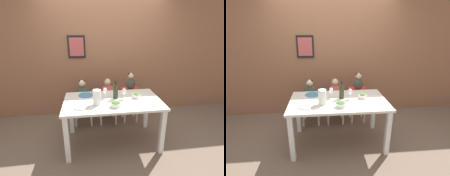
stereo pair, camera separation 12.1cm
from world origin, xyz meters
The scene contains 17 objects.
ground_plane centered at (0.00, 0.00, 0.00)m, with size 14.00×14.00×0.00m, color #705B4C.
wall_back centered at (0.00, 1.20, 1.35)m, with size 10.00×0.09×2.70m.
dining_table centered at (0.00, 0.00, 0.67)m, with size 1.52×0.88×0.77m.
chair_far_left centered at (-0.49, 0.70, 0.39)m, with size 0.40×0.42×0.46m.
chair_far_center centered at (0.00, 0.70, 0.39)m, with size 0.40×0.42×0.46m.
chair_right_highchair centered at (0.46, 0.70, 0.54)m, with size 0.34×0.36×0.68m.
person_child_left centered at (-0.49, 0.70, 0.68)m, with size 0.27×0.17×0.46m.
person_child_center centered at (0.00, 0.70, 0.68)m, with size 0.27×0.17×0.46m.
person_baby_right centered at (0.46, 0.70, 0.86)m, with size 0.19×0.13×0.35m.
wine_bottle centered at (0.06, 0.07, 0.89)m, with size 0.08×0.08×0.30m.
paper_towel_roll centered at (-0.25, -0.13, 0.89)m, with size 0.12×0.12×0.23m.
wine_glass_near centered at (0.19, 0.03, 0.90)m, with size 0.07×0.07×0.17m.
wine_glass_far centered at (-0.11, 0.10, 0.90)m, with size 0.07×0.07×0.17m.
salad_bowl_large centered at (0.01, -0.25, 0.82)m, with size 0.15×0.15×0.08m.
salad_bowl_small centered at (0.39, 0.04, 0.82)m, with size 0.13×0.13×0.08m.
dinner_plate_front_left centered at (-0.48, -0.18, 0.78)m, with size 0.25×0.25×0.01m.
dinner_plate_back_left centered at (-0.42, 0.26, 0.78)m, with size 0.25×0.25×0.01m.
Camera 1 is at (-0.36, -2.51, 1.87)m, focal length 28.00 mm.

